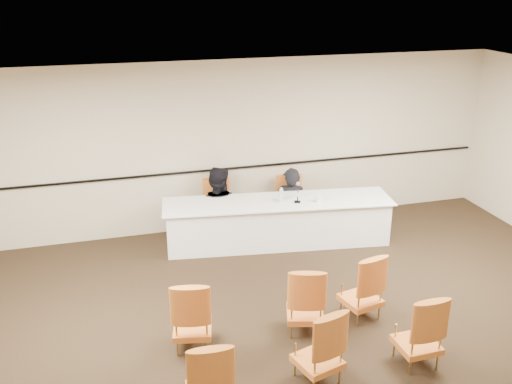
# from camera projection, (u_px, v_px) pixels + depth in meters

# --- Properties ---
(floor) EXTENTS (10.00, 10.00, 0.00)m
(floor) POSITION_uv_depth(u_px,v_px,m) (304.00, 355.00, 6.90)
(floor) COLOR black
(floor) RESTS_ON ground
(ceiling) EXTENTS (10.00, 10.00, 0.00)m
(ceiling) POSITION_uv_depth(u_px,v_px,m) (312.00, 111.00, 5.83)
(ceiling) COLOR white
(ceiling) RESTS_ON ground
(wall_back) EXTENTS (10.00, 0.04, 3.00)m
(wall_back) POSITION_uv_depth(u_px,v_px,m) (227.00, 146.00, 9.96)
(wall_back) COLOR beige
(wall_back) RESTS_ON ground
(wall_rail) EXTENTS (9.80, 0.04, 0.03)m
(wall_rail) POSITION_uv_depth(u_px,v_px,m) (228.00, 169.00, 10.07)
(wall_rail) COLOR black
(wall_rail) RESTS_ON wall_back
(panel_table) EXTENTS (3.92, 1.39, 0.77)m
(panel_table) POSITION_uv_depth(u_px,v_px,m) (278.00, 222.00, 9.66)
(panel_table) COLOR white
(panel_table) RESTS_ON ground
(panelist_main) EXTENTS (0.70, 0.58, 1.66)m
(panelist_main) POSITION_uv_depth(u_px,v_px,m) (290.00, 211.00, 10.25)
(panelist_main) COLOR black
(panelist_main) RESTS_ON ground
(panelist_main_chair) EXTENTS (0.56, 0.56, 0.95)m
(panelist_main_chair) POSITION_uv_depth(u_px,v_px,m) (291.00, 204.00, 10.19)
(panelist_main_chair) COLOR #CE5B25
(panelist_main_chair) RESTS_ON ground
(panelist_second) EXTENTS (1.03, 0.95, 1.71)m
(panelist_second) POSITION_uv_depth(u_px,v_px,m) (217.00, 213.00, 10.06)
(panelist_second) COLOR black
(panelist_second) RESTS_ON ground
(panelist_second_chair) EXTENTS (0.56, 0.56, 0.95)m
(panelist_second_chair) POSITION_uv_depth(u_px,v_px,m) (217.00, 208.00, 10.02)
(panelist_second_chair) COLOR #CE5B25
(panelist_second_chair) RESTS_ON ground
(papers) EXTENTS (0.33, 0.26, 0.00)m
(papers) POSITION_uv_depth(u_px,v_px,m) (314.00, 201.00, 9.51)
(papers) COLOR white
(papers) RESTS_ON panel_table
(microphone) EXTENTS (0.18, 0.25, 0.31)m
(microphone) POSITION_uv_depth(u_px,v_px,m) (298.00, 194.00, 9.40)
(microphone) COLOR black
(microphone) RESTS_ON panel_table
(water_bottle) EXTENTS (0.09, 0.09, 0.24)m
(water_bottle) POSITION_uv_depth(u_px,v_px,m) (281.00, 194.00, 9.48)
(water_bottle) COLOR #167C71
(water_bottle) RESTS_ON panel_table
(drinking_glass) EXTENTS (0.08, 0.08, 0.10)m
(drinking_glass) POSITION_uv_depth(u_px,v_px,m) (281.00, 200.00, 9.45)
(drinking_glass) COLOR silver
(drinking_glass) RESTS_ON panel_table
(coffee_cup) EXTENTS (0.12, 0.12, 0.14)m
(coffee_cup) POSITION_uv_depth(u_px,v_px,m) (319.00, 199.00, 9.43)
(coffee_cup) COLOR white
(coffee_cup) RESTS_ON panel_table
(aud_chair_front_left) EXTENTS (0.60, 0.60, 0.95)m
(aud_chair_front_left) POSITION_uv_depth(u_px,v_px,m) (192.00, 313.00, 6.90)
(aud_chair_front_left) COLOR #CE5B25
(aud_chair_front_left) RESTS_ON ground
(aud_chair_front_mid) EXTENTS (0.62, 0.62, 0.95)m
(aud_chair_front_mid) POSITION_uv_depth(u_px,v_px,m) (305.00, 298.00, 7.21)
(aud_chair_front_mid) COLOR #CE5B25
(aud_chair_front_mid) RESTS_ON ground
(aud_chair_front_right) EXTENTS (0.60, 0.60, 0.95)m
(aud_chair_front_right) POSITION_uv_depth(u_px,v_px,m) (362.00, 285.00, 7.52)
(aud_chair_front_right) COLOR #CE5B25
(aud_chair_front_right) RESTS_ON ground
(aud_chair_back_left) EXTENTS (0.53, 0.53, 0.95)m
(aud_chair_back_left) POSITION_uv_depth(u_px,v_px,m) (209.00, 376.00, 5.82)
(aud_chair_back_left) COLOR #CE5B25
(aud_chair_back_left) RESTS_ON ground
(aud_chair_back_mid) EXTENTS (0.62, 0.62, 0.95)m
(aud_chair_back_mid) POSITION_uv_depth(u_px,v_px,m) (318.00, 344.00, 6.32)
(aud_chair_back_mid) COLOR #CE5B25
(aud_chair_back_mid) RESTS_ON ground
(aud_chair_back_right) EXTENTS (0.51, 0.51, 0.95)m
(aud_chair_back_right) POSITION_uv_depth(u_px,v_px,m) (418.00, 328.00, 6.61)
(aud_chair_back_right) COLOR #CE5B25
(aud_chair_back_right) RESTS_ON ground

